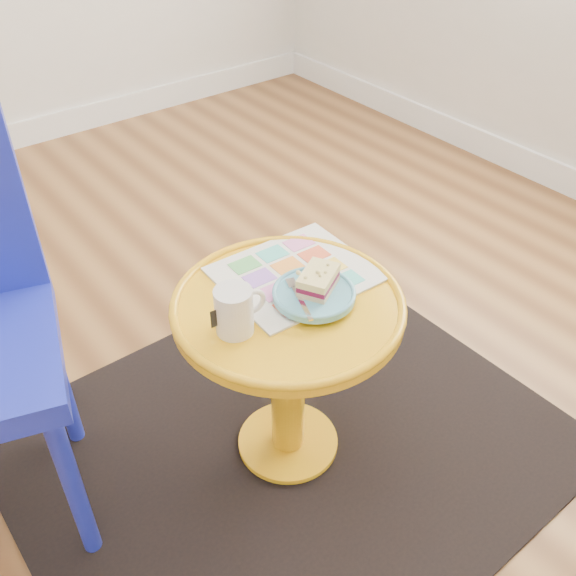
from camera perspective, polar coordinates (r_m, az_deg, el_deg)
floor at (r=1.71m, az=-11.09°, el=-14.71°), size 4.00×4.00×0.00m
rug at (r=1.70m, az=0.00°, el=-13.66°), size 1.31×1.12×0.01m
side_table at (r=1.45m, az=0.00°, el=-5.40°), size 0.50×0.50×0.47m
newspaper at (r=1.44m, az=0.64°, el=1.30°), size 0.34×0.29×0.01m
mug at (r=1.27m, az=-4.74°, el=-1.91°), size 0.11×0.08×0.10m
plate at (r=1.36m, az=2.33°, el=-0.60°), size 0.18×0.18×0.02m
cake_slice at (r=1.35m, az=2.71°, el=0.70°), size 0.12×0.10×0.04m
fork at (r=1.34m, az=0.97°, el=-0.82°), size 0.06×0.14×0.00m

